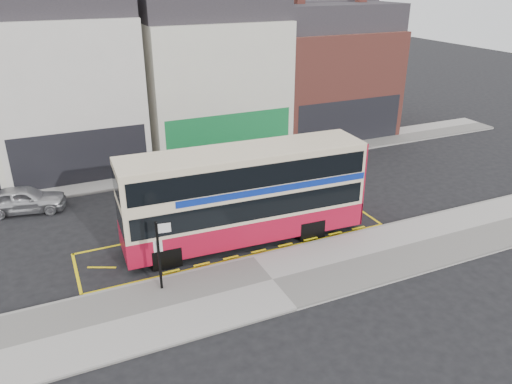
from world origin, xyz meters
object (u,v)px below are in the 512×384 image
car_white (282,156)px  street_tree_right (229,104)px  car_silver (24,199)px  car_grey (174,173)px  bus_stop_post (160,249)px  double_decker_bus (245,194)px

car_white → street_tree_right: bearing=16.4°
car_silver → street_tree_right: street_tree_right is taller
car_white → car_grey: bearing=72.3°
car_silver → street_tree_right: bearing=-61.5°
bus_stop_post → car_grey: bus_stop_post is taller
car_white → double_decker_bus: bearing=124.7°
car_grey → car_white: car_grey is taller
double_decker_bus → car_white: 9.92m
bus_stop_post → car_grey: bearing=79.4°
bus_stop_post → street_tree_right: street_tree_right is taller
car_white → car_silver: bearing=73.8°
street_tree_right → double_decker_bus: bearing=-108.1°
street_tree_right → car_silver: bearing=-163.3°
bus_stop_post → car_grey: size_ratio=0.70×
double_decker_bus → car_silver: (-9.11, 7.27, -1.59)m
bus_stop_post → street_tree_right: bearing=66.5°
bus_stop_post → car_silver: (-4.64, 9.70, -1.18)m
car_grey → street_tree_right: 6.48m
double_decker_bus → street_tree_right: (3.63, 11.09, 1.18)m
car_grey → car_white: (7.05, 0.08, -0.01)m
car_silver → street_tree_right: size_ratio=0.79×
bus_stop_post → street_tree_right: size_ratio=0.56×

